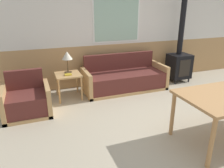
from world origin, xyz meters
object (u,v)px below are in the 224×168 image
armchair (27,102)px  side_table (68,78)px  couch (124,79)px  wood_stove (179,59)px  table_lamp (67,56)px

armchair → side_table: (0.86, 0.49, 0.20)m
armchair → couch: bearing=5.1°
armchair → side_table: 1.02m
side_table → armchair: bearing=-150.3°
side_table → wood_stove: (2.94, 0.12, 0.14)m
side_table → table_lamp: (0.02, 0.09, 0.45)m
couch → wood_stove: 1.64m
side_table → table_lamp: 0.46m
table_lamp → side_table: bearing=-104.5°
table_lamp → wood_stove: 2.93m
armchair → wood_stove: (3.80, 0.61, 0.35)m
armchair → table_lamp: (0.89, 0.58, 0.66)m
armchair → table_lamp: bearing=25.1°
armchair → wood_stove: 3.87m
side_table → table_lamp: bearing=75.5°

